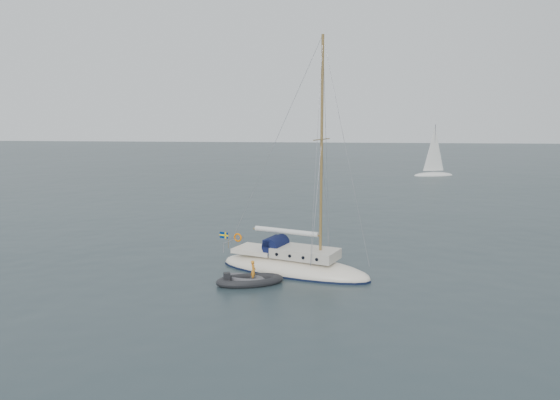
# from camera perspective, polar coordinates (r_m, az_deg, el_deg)

# --- Properties ---
(ground) EXTENTS (300.00, 300.00, 0.00)m
(ground) POSITION_cam_1_polar(r_m,az_deg,el_deg) (33.11, 3.88, -7.66)
(ground) COLOR black
(ground) RESTS_ON ground
(sailboat) EXTENTS (10.17, 3.04, 14.48)m
(sailboat) POSITION_cam_1_polar(r_m,az_deg,el_deg) (33.05, 1.48, -5.70)
(sailboat) COLOR beige
(sailboat) RESTS_ON ground
(dinghy) EXTENTS (2.65, 1.20, 0.38)m
(dinghy) POSITION_cam_1_polar(r_m,az_deg,el_deg) (31.47, -3.82, -8.24)
(dinghy) COLOR #515156
(dinghy) RESTS_ON ground
(rib) EXTENTS (3.86, 1.76, 1.36)m
(rib) POSITION_cam_1_polar(r_m,az_deg,el_deg) (31.07, -3.20, -8.36)
(rib) COLOR black
(rib) RESTS_ON ground
(distant_yacht_c) EXTENTS (6.30, 3.36, 8.34)m
(distant_yacht_c) POSITION_cam_1_polar(r_m,az_deg,el_deg) (87.03, 15.80, 4.78)
(distant_yacht_c) COLOR silver
(distant_yacht_c) RESTS_ON ground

